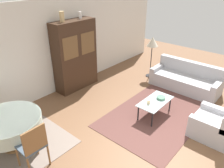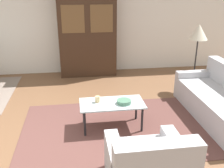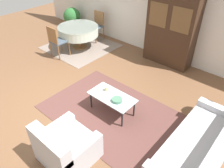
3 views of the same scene
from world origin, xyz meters
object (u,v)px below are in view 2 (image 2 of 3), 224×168
Objects in this scene: couch at (224,102)px; cup at (98,99)px; armchair at (148,168)px; floor_lamp at (198,35)px; bowl at (124,102)px; display_cabinet at (87,33)px; coffee_table at (112,105)px.

cup is (-2.15, 0.02, 0.19)m from couch.
floor_lamp is at bearing 57.38° from armchair.
floor_lamp is at bearing 38.24° from bowl.
cup reaches higher than bowl.
display_cabinet reaches higher than bowl.
display_cabinet reaches higher than armchair.
couch is 3.51m from display_cabinet.
coffee_table is 4.57× the size of bowl.
armchair is at bearing -89.25° from bowl.
armchair is 0.86× the size of coffee_table.
display_cabinet is at bearing 38.71° from couch.
armchair is at bearing -84.29° from display_cabinet.
couch is 1.93m from coffee_table.
bowl is (-1.80, -1.42, -0.73)m from floor_lamp.
couch reaches higher than bowl.
couch is 2.26m from armchair.
bowl is at bearing 90.75° from armchair.
bowl is (0.18, -0.05, 0.08)m from coffee_table.
display_cabinet is at bearing 89.86° from cup.
armchair reaches higher than cup.
bowl is at bearing -81.87° from display_cabinet.
display_cabinet is 2.58m from floor_lamp.
display_cabinet reaches higher than couch.
bowl is at bearing -15.83° from cup.
coffee_table is 0.20m from bowl.
couch is at bearing 3.03° from bowl.
floor_lamp is at bearing -2.38° from couch.
couch is 9.46× the size of bowl.
display_cabinet is at bearing 95.71° from armchair.
armchair is at bearing -122.62° from floor_lamp.
bowl is at bearing -15.99° from coffee_table.
couch is at bearing -92.38° from floor_lamp.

